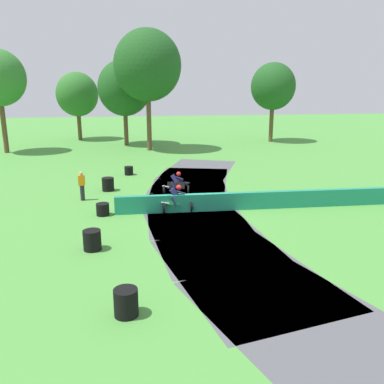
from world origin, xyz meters
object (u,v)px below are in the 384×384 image
motorcycle_chase_green (178,199)px  tire_stack_near (129,171)px  tire_stack_mid_a (108,184)px  motorcycle_lead_black (177,184)px  track_marshal (82,186)px  tire_stack_mid_b (103,209)px  tire_stack_far (92,240)px  tire_stack_extra_a (126,302)px

motorcycle_chase_green → tire_stack_near: size_ratio=2.77×
tire_stack_mid_a → motorcycle_lead_black: bearing=-21.0°
tire_stack_mid_a → track_marshal: track_marshal is taller
tire_stack_near → tire_stack_mid_b: bearing=-98.0°
tire_stack_mid_b → tire_stack_far: 4.30m
tire_stack_near → tire_stack_mid_a: (-1.23, -4.20, 0.10)m
tire_stack_near → tire_stack_mid_a: bearing=-106.3°
motorcycle_lead_black → tire_stack_mid_b: 5.17m
tire_stack_mid_b → tire_stack_far: size_ratio=0.79×
motorcycle_chase_green → tire_stack_mid_b: motorcycle_chase_green is taller
motorcycle_chase_green → tire_stack_mid_a: size_ratio=2.10×
tire_stack_near → tire_stack_mid_a: tire_stack_mid_a is taller
motorcycle_lead_black → tire_stack_near: size_ratio=2.83×
tire_stack_mid_a → tire_stack_mid_b: bearing=-90.2°
motorcycle_chase_green → tire_stack_mid_a: (-3.72, 4.70, -0.25)m
tire_stack_mid_a → tire_stack_extra_a: (1.20, -13.90, -0.00)m
motorcycle_chase_green → tire_stack_mid_b: (-3.74, -0.02, -0.35)m
motorcycle_lead_black → tire_stack_near: bearing=116.1°
motorcycle_lead_black → track_marshal: track_marshal is taller
motorcycle_lead_black → tire_stack_far: size_ratio=2.14×
tire_stack_extra_a → track_marshal: track_marshal is taller
tire_stack_far → track_marshal: (-1.14, 7.14, 0.42)m
tire_stack_near → tire_stack_extra_a: 18.11m
tire_stack_mid_b → tire_stack_extra_a: bearing=-82.4°
tire_stack_near → tire_stack_mid_b: same height
tire_stack_extra_a → motorcycle_lead_black: bearing=77.0°
tire_stack_mid_b → tire_stack_extra_a: 9.25m
motorcycle_lead_black → tire_stack_far: (-4.19, -7.48, -0.24)m
tire_stack_mid_a → motorcycle_chase_green: bearing=-51.7°
motorcycle_lead_black → tire_stack_extra_a: (-2.84, -12.35, -0.24)m
tire_stack_extra_a → tire_stack_far: bearing=105.4°
motorcycle_lead_black → motorcycle_chase_green: (-0.32, -3.16, 0.01)m
tire_stack_mid_a → tire_stack_extra_a: 13.95m
tire_stack_far → tire_stack_extra_a: (1.35, -4.88, 0.00)m
tire_stack_mid_b → motorcycle_chase_green: bearing=0.4°
motorcycle_chase_green → tire_stack_extra_a: 9.54m
tire_stack_mid_b → tire_stack_far: bearing=-91.7°
motorcycle_chase_green → tire_stack_extra_a: (-2.52, -9.20, -0.25)m
tire_stack_far → tire_stack_extra_a: 5.06m
tire_stack_far → tire_stack_extra_a: same height
tire_stack_near → tire_stack_extra_a: tire_stack_extra_a is taller
tire_stack_far → tire_stack_extra_a: size_ratio=1.00×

